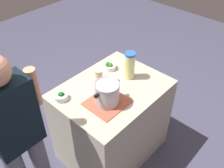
# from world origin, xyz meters

# --- Properties ---
(ground_plane) EXTENTS (8.00, 8.00, 0.00)m
(ground_plane) POSITION_xyz_m (0.00, 0.00, 0.00)
(ground_plane) COLOR #45455C
(counter_slab) EXTENTS (1.02, 0.78, 0.90)m
(counter_slab) POSITION_xyz_m (0.00, 0.00, 0.45)
(counter_slab) COLOR #B7AE97
(counter_slab) RESTS_ON ground_plane
(dish_cloth) EXTENTS (0.34, 0.31, 0.01)m
(dish_cloth) POSITION_xyz_m (0.17, 0.10, 0.91)
(dish_cloth) COLOR #BB5740
(dish_cloth) RESTS_ON counter_slab
(cooking_pot) EXTENTS (0.28, 0.21, 0.20)m
(cooking_pot) POSITION_xyz_m (0.17, 0.10, 1.02)
(cooking_pot) COLOR #B7B7BC
(cooking_pot) RESTS_ON dish_cloth
(lemonade_pitcher) EXTENTS (0.10, 0.10, 0.27)m
(lemonade_pitcher) POSITION_xyz_m (-0.23, 0.01, 1.04)
(lemonade_pitcher) COLOR #E3E98F
(lemonade_pitcher) RESTS_ON counter_slab
(mason_jar) EXTENTS (0.08, 0.08, 0.15)m
(mason_jar) POSITION_xyz_m (0.03, -0.14, 0.98)
(mason_jar) COLOR beige
(mason_jar) RESTS_ON counter_slab
(broccoli_bowl_front) EXTENTS (0.12, 0.12, 0.08)m
(broccoli_bowl_front) POSITION_xyz_m (0.41, -0.23, 0.93)
(broccoli_bowl_front) COLOR silver
(broccoli_bowl_front) RESTS_ON counter_slab
(broccoli_bowl_center) EXTENTS (0.12, 0.12, 0.09)m
(broccoli_bowl_center) POSITION_xyz_m (-0.21, -0.22, 0.94)
(broccoli_bowl_center) COLOR silver
(broccoli_bowl_center) RESTS_ON counter_slab
(person_cook) EXTENTS (0.50, 0.20, 1.63)m
(person_cook) POSITION_xyz_m (0.90, -0.11, 0.90)
(person_cook) COLOR slate
(person_cook) RESTS_ON ground_plane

